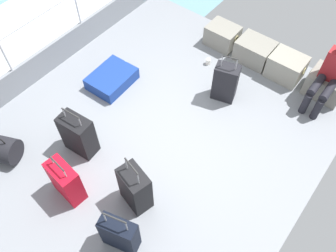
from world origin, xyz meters
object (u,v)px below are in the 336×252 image
at_px(suitcase_2, 66,181).
at_px(suitcase_1, 78,135).
at_px(cargo_crate_0, 222,36).
at_px(cargo_crate_3, 327,84).
at_px(cargo_crate_1, 255,51).
at_px(suitcase_5, 225,83).
at_px(paper_cup, 208,61).
at_px(passenger_seated, 331,74).
at_px(suitcase_3, 120,234).
at_px(suitcase_0, 135,188).
at_px(suitcase_4, 112,79).
at_px(cargo_crate_2, 286,67).
at_px(duffel_bag, 0,149).

bearing_deg(suitcase_2, suitcase_1, 123.62).
relative_size(cargo_crate_0, cargo_crate_3, 0.93).
relative_size(cargo_crate_1, suitcase_5, 0.74).
xyz_separation_m(cargo_crate_3, suitcase_5, (-1.19, -1.04, 0.13)).
distance_m(cargo_crate_0, paper_cup, 0.58).
xyz_separation_m(suitcase_1, paper_cup, (0.44, 2.46, -0.27)).
bearing_deg(suitcase_2, passenger_seated, 61.79).
bearing_deg(cargo_crate_0, suitcase_3, -74.83).
xyz_separation_m(suitcase_0, suitcase_4, (-1.63, 1.27, -0.23)).
distance_m(cargo_crate_0, passenger_seated, 1.92).
xyz_separation_m(suitcase_1, suitcase_3, (1.33, -0.63, -0.03)).
distance_m(cargo_crate_2, cargo_crate_3, 0.66).
distance_m(passenger_seated, suitcase_2, 3.90).
relative_size(cargo_crate_0, cargo_crate_1, 0.91).
bearing_deg(suitcase_4, duffel_bag, -96.97).
bearing_deg(cargo_crate_1, suitcase_3, -84.45).
relative_size(cargo_crate_0, suitcase_1, 0.70).
bearing_deg(passenger_seated, suitcase_4, -147.83).
xyz_separation_m(cargo_crate_1, suitcase_0, (0.14, -3.14, 0.15)).
relative_size(cargo_crate_2, suitcase_0, 0.65).
distance_m(cargo_crate_1, suitcase_1, 3.17).
bearing_deg(cargo_crate_3, suitcase_2, -117.00).
bearing_deg(suitcase_1, suitcase_5, 62.91).
height_order(cargo_crate_1, suitcase_3, suitcase_3).
distance_m(suitcase_1, suitcase_3, 1.47).
relative_size(suitcase_0, paper_cup, 8.89).
height_order(cargo_crate_2, passenger_seated, passenger_seated).
relative_size(suitcase_3, suitcase_5, 0.94).
bearing_deg(paper_cup, suitcase_4, -125.99).
height_order(suitcase_4, paper_cup, suitcase_4).
distance_m(cargo_crate_2, suitcase_2, 3.75).
xyz_separation_m(suitcase_4, suitcase_5, (1.54, 0.86, 0.21)).
relative_size(suitcase_3, duffel_bag, 1.33).
xyz_separation_m(cargo_crate_0, suitcase_1, (-0.34, -3.02, 0.14)).
relative_size(cargo_crate_1, duffel_bag, 1.06).
bearing_deg(suitcase_0, suitcase_3, -67.34).
bearing_deg(suitcase_1, cargo_crate_0, 83.61).
height_order(suitcase_1, suitcase_2, suitcase_1).
distance_m(passenger_seated, paper_cup, 1.89).
bearing_deg(cargo_crate_1, cargo_crate_3, 1.40).
bearing_deg(duffel_bag, passenger_seated, 50.70).
distance_m(cargo_crate_3, suitcase_1, 3.77).
bearing_deg(suitcase_0, suitcase_5, 92.40).
distance_m(suitcase_1, paper_cup, 2.51).
bearing_deg(suitcase_1, suitcase_3, -25.50).
bearing_deg(paper_cup, passenger_seated, 12.85).
height_order(suitcase_0, paper_cup, suitcase_0).
bearing_deg(paper_cup, suitcase_3, -73.96).
relative_size(suitcase_3, suitcase_4, 1.06).
xyz_separation_m(suitcase_1, suitcase_5, (1.03, 2.01, -0.00)).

